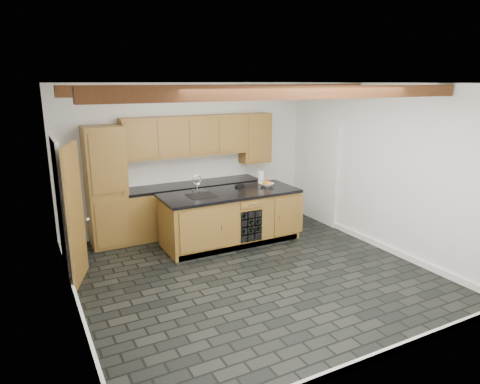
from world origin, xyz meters
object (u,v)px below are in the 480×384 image
Objects in this scene: paper_towel at (261,177)px; kitchen_scale at (240,186)px; fruit_bowl at (267,185)px; island at (231,217)px.

kitchen_scale is at bearing -171.30° from paper_towel.
paper_towel is (0.03, 0.26, 0.08)m from fruit_bowl.
kitchen_scale is 0.51m from paper_towel.
fruit_bowl is at bearing 5.67° from island.
paper_towel is at bearing -8.56° from kitchen_scale.
kitchen_scale is at bearing 158.94° from fruit_bowl.
kitchen_scale is (0.31, 0.26, 0.49)m from island.
paper_towel reaches higher than fruit_bowl.
island is 10.83× the size of paper_towel.
paper_towel is at bearing 84.01° from fruit_bowl.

